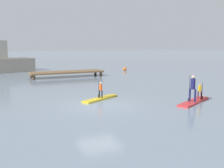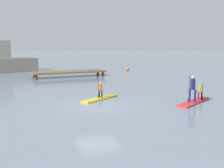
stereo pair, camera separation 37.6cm
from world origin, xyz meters
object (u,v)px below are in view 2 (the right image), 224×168
Objects in this scene: paddler_child_solo at (100,89)px; paddleboard_far at (194,102)px; mooring_buoy_near at (128,69)px; paddler_adult at (193,87)px; paddleboard_near at (101,98)px; paddler_child_front at (200,90)px.

paddleboard_far is (5.10, -3.42, -0.65)m from paddler_child_solo.
mooring_buoy_near is at bearing 57.63° from paddler_child_solo.
paddler_child_solo is 2.37× the size of mooring_buoy_near.
paddleboard_far is at bearing 25.66° from paddler_adult.
paddler_child_front reaches higher than paddleboard_near.
paddleboard_far is 1.09m from paddler_child_front.
mooring_buoy_near is (4.45, 19.38, -0.43)m from paddler_child_front.
paddler_child_solo is at bearing 143.36° from paddler_adult.
paddler_child_front is at bearing -102.94° from mooring_buoy_near.
paddler_child_solo is 5.99m from paddler_adult.
paddleboard_far is 3.33× the size of paddler_child_front.
paddleboard_far is 20.45m from mooring_buoy_near.
paddler_child_solo is 1.06× the size of paddler_child_front.
paddler_adult is (4.80, -3.57, 0.36)m from paddler_child_solo.
paddler_child_front is (5.91, -3.02, 0.62)m from paddleboard_near.
paddleboard_near is 19.36m from mooring_buoy_near.
paddler_child_front is (1.12, 0.54, -0.39)m from paddler_adult.
paddleboard_far is 7.46× the size of mooring_buoy_near.
mooring_buoy_near is at bearing 74.38° from paddler_adult.
paddler_adult is at bearing -154.25° from paddler_child_front.
paddleboard_far is at bearing -33.83° from paddler_child_solo.
paddler_adult is at bearing -105.62° from mooring_buoy_near.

